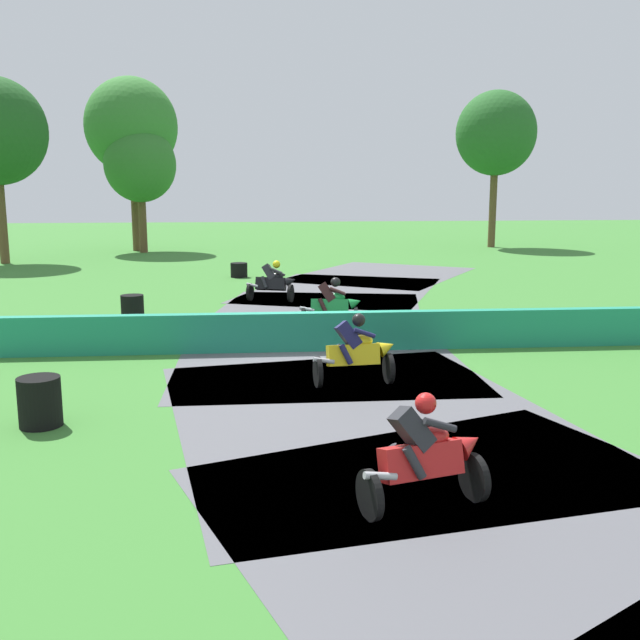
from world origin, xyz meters
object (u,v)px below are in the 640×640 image
object	(u,v)px
tire_stack_mid_b	(40,402)
motorcycle_fourth_red	(426,454)
tire_stack_mid_a	(133,309)
motorcycle_lead_black	(273,282)
motorcycle_chase_green	(333,304)
motorcycle_trailing_yellow	(357,351)
tire_stack_near	(239,270)

from	to	relation	value
tire_stack_mid_b	motorcycle_fourth_red	bearing A→B (deg)	-32.94
tire_stack_mid_a	tire_stack_mid_b	world-z (taller)	same
motorcycle_lead_black	motorcycle_chase_green	xyz separation A→B (m)	(1.40, -4.80, 0.01)
motorcycle_trailing_yellow	tire_stack_near	bearing A→B (deg)	97.93
motorcycle_trailing_yellow	tire_stack_mid_a	world-z (taller)	motorcycle_trailing_yellow
motorcycle_trailing_yellow	motorcycle_lead_black	bearing A→B (deg)	96.48
tire_stack_near	tire_stack_mid_b	distance (m)	18.99
tire_stack_mid_b	tire_stack_near	bearing A→B (deg)	80.74
tire_stack_mid_a	motorcycle_trailing_yellow	bearing A→B (deg)	-52.45
motorcycle_fourth_red	tire_stack_mid_b	bearing A→B (deg)	147.06
motorcycle_lead_black	tire_stack_near	size ratio (longest dim) A/B	2.48
motorcycle_trailing_yellow	tire_stack_mid_a	distance (m)	8.59
motorcycle_fourth_red	tire_stack_mid_a	xyz separation A→B (m)	(-5.22, 12.22, -0.24)
motorcycle_trailing_yellow	tire_stack_mid_a	size ratio (longest dim) A/B	2.10
tire_stack_near	tire_stack_mid_a	distance (m)	10.43
tire_stack_mid_a	motorcycle_fourth_red	bearing A→B (deg)	-66.87
motorcycle_trailing_yellow	tire_stack_near	distance (m)	16.99
motorcycle_chase_green	motorcycle_fourth_red	bearing A→B (deg)	-91.20
motorcycle_chase_green	motorcycle_fourth_red	xyz separation A→B (m)	(-0.23, -10.98, -0.00)
motorcycle_chase_green	tire_stack_mid_a	size ratio (longest dim) A/B	2.14
motorcycle_lead_black	motorcycle_trailing_yellow	distance (m)	10.43
motorcycle_lead_black	motorcycle_chase_green	size ratio (longest dim) A/B	1.01
motorcycle_lead_black	tire_stack_near	distance (m)	6.57
motorcycle_fourth_red	tire_stack_near	bearing A→B (deg)	95.99
motorcycle_fourth_red	tire_stack_mid_b	xyz separation A→B (m)	(-5.39, 3.49, -0.24)
tire_stack_mid_a	motorcycle_lead_black	bearing A→B (deg)	41.33
motorcycle_trailing_yellow	tire_stack_mid_a	bearing A→B (deg)	127.55
motorcycle_chase_green	tire_stack_mid_a	xyz separation A→B (m)	(-5.45, 1.23, -0.25)
tire_stack_mid_b	motorcycle_chase_green	bearing A→B (deg)	53.13
motorcycle_lead_black	motorcycle_trailing_yellow	world-z (taller)	motorcycle_trailing_yellow
tire_stack_near	tire_stack_mid_a	world-z (taller)	tire_stack_mid_a
motorcycle_chase_green	tire_stack_near	distance (m)	11.55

